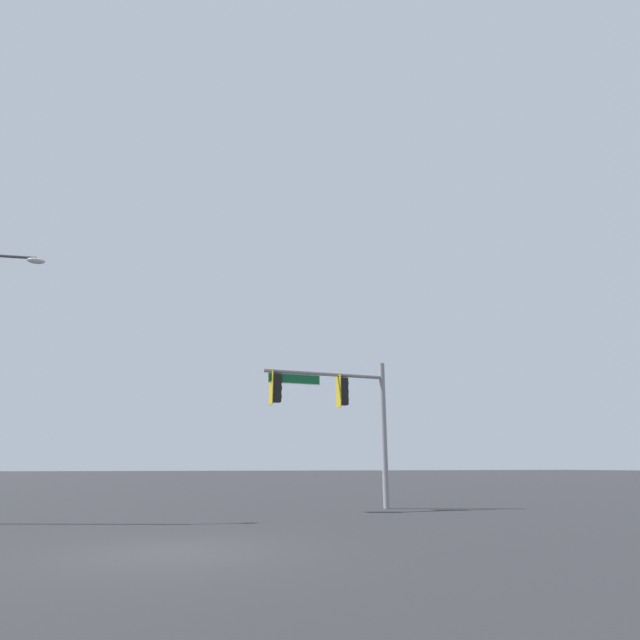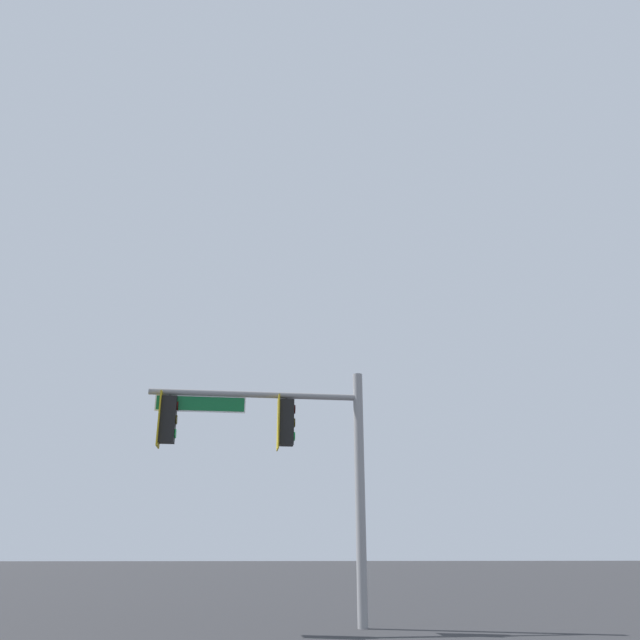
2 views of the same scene
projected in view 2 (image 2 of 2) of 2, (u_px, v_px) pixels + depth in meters
The scene contains 1 object.
signal_pole_near at pixel (283, 445), 14.86m from camera, with size 5.20×0.57×5.78m.
Camera 2 is at (-5.76, 6.78, 1.50)m, focal length 35.00 mm.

